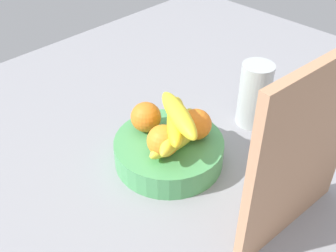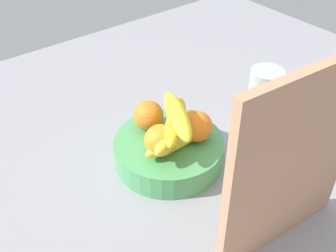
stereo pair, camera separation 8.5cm
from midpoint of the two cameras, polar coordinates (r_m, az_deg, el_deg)
ground_plane at (r=94.90cm, az=1.98°, el=-5.93°), size 180.00×140.00×3.00cm
fruit_bowl at (r=92.82cm, az=2.63°, el=-3.48°), size 24.45×24.45×5.80cm
orange_front_left at (r=92.35cm, az=-0.10°, el=1.36°), size 6.87×6.87×6.87cm
orange_front_right at (r=85.47cm, az=1.82°, el=-2.12°), size 6.87×6.87×6.87cm
orange_center at (r=89.78cm, az=6.73°, el=-0.15°), size 6.87×6.87×6.87cm
banana_bunch at (r=86.13cm, az=4.04°, el=-0.26°), size 17.47×17.10×10.60cm
cutting_board at (r=71.38cm, az=20.05°, el=-5.14°), size 28.05×4.02×36.00cm
thermos_tumbler at (r=102.56cm, az=15.34°, el=3.30°), size 7.88×7.88×16.52cm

